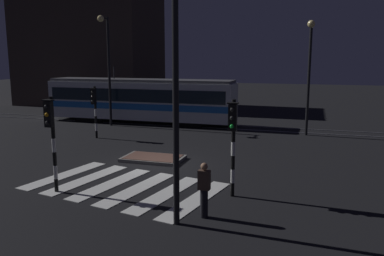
{
  "coord_description": "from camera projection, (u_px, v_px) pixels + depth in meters",
  "views": [
    {
      "loc": [
        6.71,
        -16.14,
        4.79
      ],
      "look_at": [
        1.03,
        2.11,
        1.4
      ],
      "focal_mm": 37.08,
      "sensor_mm": 36.0,
      "label": 1
    }
  ],
  "objects": [
    {
      "name": "ground_plane",
      "position": [
        157.0,
        165.0,
        17.98
      ],
      "size": [
        120.0,
        120.0,
        0.0
      ],
      "primitive_type": "plane",
      "color": "black"
    },
    {
      "name": "rail_near",
      "position": [
        212.0,
        128.0,
        27.37
      ],
      "size": [
        80.0,
        0.12,
        0.03
      ],
      "primitive_type": "cube",
      "color": "#59595E",
      "rests_on": "ground"
    },
    {
      "name": "rail_far",
      "position": [
        217.0,
        125.0,
        28.72
      ],
      "size": [
        80.0,
        0.12,
        0.03
      ],
      "primitive_type": "cube",
      "color": "#59595E",
      "rests_on": "ground"
    },
    {
      "name": "crosswalk_zebra",
      "position": [
        124.0,
        186.0,
        14.96
      ],
      "size": [
        7.54,
        5.5,
        0.02
      ],
      "color": "silver",
      "rests_on": "ground"
    },
    {
      "name": "traffic_island",
      "position": [
        153.0,
        158.0,
        18.78
      ],
      "size": [
        2.83,
        1.72,
        0.18
      ],
      "color": "slate",
      "rests_on": "ground"
    },
    {
      "name": "traffic_light_corner_far_left",
      "position": [
        94.0,
        104.0,
        23.57
      ],
      "size": [
        0.36,
        0.42,
        3.12
      ],
      "color": "black",
      "rests_on": "ground"
    },
    {
      "name": "traffic_light_kerb_mid_left",
      "position": [
        51.0,
        130.0,
        13.88
      ],
      "size": [
        0.36,
        0.42,
        3.47
      ],
      "color": "black",
      "rests_on": "ground"
    },
    {
      "name": "traffic_light_corner_near_right",
      "position": [
        233.0,
        134.0,
        13.45
      ],
      "size": [
        0.36,
        0.42,
        3.41
      ],
      "color": "black",
      "rests_on": "ground"
    },
    {
      "name": "street_lamp_near_kerb",
      "position": [
        172.0,
        51.0,
        10.51
      ],
      "size": [
        0.44,
        1.21,
        7.97
      ],
      "color": "black",
      "rests_on": "ground"
    },
    {
      "name": "street_lamp_trackside_right",
      "position": [
        309.0,
        64.0,
        23.93
      ],
      "size": [
        0.44,
        1.21,
        6.94
      ],
      "color": "black",
      "rests_on": "ground"
    },
    {
      "name": "street_lamp_trackside_left",
      "position": [
        107.0,
        58.0,
        27.43
      ],
      "size": [
        0.44,
        1.21,
        7.59
      ],
      "color": "black",
      "rests_on": "ground"
    },
    {
      "name": "tram",
      "position": [
        140.0,
        99.0,
        29.39
      ],
      "size": [
        14.35,
        2.58,
        4.15
      ],
      "color": "silver",
      "rests_on": "ground"
    },
    {
      "name": "pedestrian_waiting_at_kerb",
      "position": [
        204.0,
        190.0,
        11.93
      ],
      "size": [
        0.36,
        0.24,
        1.71
      ],
      "color": "black",
      "rests_on": "ground"
    },
    {
      "name": "building_backdrop",
      "position": [
        90.0,
        47.0,
        40.94
      ],
      "size": [
        13.58,
        8.0,
        11.78
      ],
      "primitive_type": "cube",
      "color": "#382D28",
      "rests_on": "ground"
    }
  ]
}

